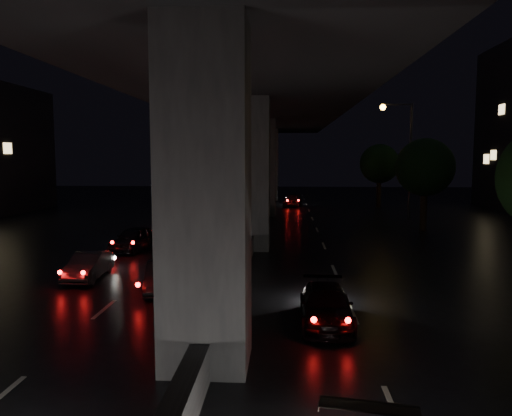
{
  "coord_description": "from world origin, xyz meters",
  "views": [
    {
      "loc": [
        1.85,
        -21.44,
        4.95
      ],
      "look_at": [
        0.38,
        3.35,
        2.37
      ],
      "focal_mm": 35.0,
      "sensor_mm": 36.0,
      "label": 1
    }
  ],
  "objects": [
    {
      "name": "ground",
      "position": [
        0.0,
        0.0,
        0.0
      ],
      "size": [
        120.0,
        120.0,
        0.0
      ],
      "primitive_type": "plane",
      "color": "black",
      "rests_on": "ground"
    },
    {
      "name": "viaduct",
      "position": [
        0.0,
        5.0,
        8.34
      ],
      "size": [
        12.0,
        80.0,
        10.5
      ],
      "color": "#343436",
      "rests_on": "ground"
    },
    {
      "name": "median_barrier",
      "position": [
        0.0,
        5.0,
        0.42
      ],
      "size": [
        0.45,
        70.0,
        0.85
      ],
      "primitive_type": "cube",
      "color": "#343436",
      "rests_on": "ground"
    },
    {
      "name": "tree_c",
      "position": [
        11.0,
        12.0,
        4.2
      ],
      "size": [
        3.8,
        3.8,
        6.12
      ],
      "color": "black",
      "rests_on": "ground"
    },
    {
      "name": "tree_d",
      "position": [
        11.0,
        28.0,
        4.2
      ],
      "size": [
        3.8,
        3.8,
        6.12
      ],
      "color": "black",
      "rests_on": "ground"
    },
    {
      "name": "streetlight_far",
      "position": [
        10.97,
        18.0,
        5.66
      ],
      "size": [
        2.52,
        0.44,
        9.0
      ],
      "color": "#2D2D33",
      "rests_on": "ground"
    },
    {
      "name": "car_3",
      "position": [
        3.07,
        -6.95,
        0.54
      ],
      "size": [
        1.56,
        3.74,
        1.08
      ],
      "primitive_type": "imported",
      "rotation": [
        0.0,
        0.0,
        -0.01
      ],
      "color": "black",
      "rests_on": "ground"
    },
    {
      "name": "car_4",
      "position": [
        -6.09,
        -2.07,
        0.54
      ],
      "size": [
        1.23,
        3.28,
        1.07
      ],
      "primitive_type": "imported",
      "rotation": [
        0.0,
        0.0,
        0.03
      ],
      "color": "#262629",
      "rests_on": "ground"
    },
    {
      "name": "car_5",
      "position": [
        -2.66,
        -3.68,
        0.53
      ],
      "size": [
        1.65,
        3.35,
        1.06
      ],
      "primitive_type": "imported",
      "rotation": [
        0.0,
        0.0,
        0.17
      ],
      "color": "black",
      "rests_on": "ground"
    },
    {
      "name": "car_6",
      "position": [
        -6.1,
        4.09,
        0.62
      ],
      "size": [
        2.06,
        3.83,
        1.24
      ],
      "primitive_type": "imported",
      "rotation": [
        0.0,
        0.0,
        -0.17
      ],
      "color": "black",
      "rests_on": "ground"
    },
    {
      "name": "car_7",
      "position": [
        -6.13,
        15.42,
        0.64
      ],
      "size": [
        2.64,
        4.67,
        1.28
      ],
      "primitive_type": "imported",
      "rotation": [
        0.0,
        0.0,
        -0.2
      ],
      "color": "#242427",
      "rests_on": "ground"
    },
    {
      "name": "car_8",
      "position": [
        -2.53,
        10.95,
        0.63
      ],
      "size": [
        1.72,
        3.76,
        1.25
      ],
      "primitive_type": "imported",
      "rotation": [
        0.0,
        0.0,
        -0.07
      ],
      "color": "black",
      "rests_on": "ground"
    },
    {
      "name": "car_9",
      "position": [
        -2.72,
        20.42,
        0.62
      ],
      "size": [
        1.84,
        3.9,
        1.24
      ],
      "primitive_type": "imported",
      "rotation": [
        0.0,
        0.0,
        0.15
      ],
      "color": "#57524B",
      "rests_on": "ground"
    },
    {
      "name": "car_10",
      "position": [
        -2.49,
        26.12,
        0.54
      ],
      "size": [
        1.81,
        3.88,
        1.08
      ],
      "primitive_type": "imported",
      "rotation": [
        0.0,
        0.0,
        -0.01
      ],
      "color": "black",
      "rests_on": "ground"
    },
    {
      "name": "car_11",
      "position": [
        -5.88,
        26.16,
        0.65
      ],
      "size": [
        2.32,
        4.76,
        1.3
      ],
      "primitive_type": "imported",
      "rotation": [
        0.0,
        0.0,
        0.04
      ],
      "color": "black",
      "rests_on": "ground"
    },
    {
      "name": "car_12",
      "position": [
        2.57,
        27.91,
        0.63
      ],
      "size": [
        2.18,
        3.93,
        1.27
      ],
      "primitive_type": "imported",
      "rotation": [
        0.0,
        0.0,
        -0.19
      ],
      "color": "#4D4F54",
      "rests_on": "ground"
    }
  ]
}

